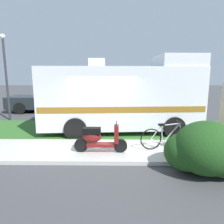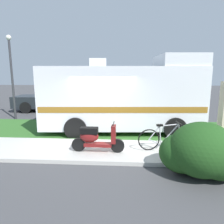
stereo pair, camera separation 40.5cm
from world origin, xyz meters
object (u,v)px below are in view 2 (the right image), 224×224
(scooter, at_px, (96,138))
(bottle_green, at_px, (195,142))
(street_lamp_post, at_px, (11,70))
(motorhome_rv, at_px, (124,96))
(bicycle, at_px, (165,138))
(pickup_truck_near, at_px, (59,97))

(scooter, xyz_separation_m, bottle_green, (3.38, 0.81, -0.34))
(bottle_green, xyz_separation_m, street_lamp_post, (-8.83, 4.25, 2.58))
(street_lamp_post, bearing_deg, motorhome_rv, -18.59)
(motorhome_rv, bearing_deg, bottle_green, -40.07)
(scooter, bearing_deg, bicycle, 8.21)
(bicycle, bearing_deg, street_lamp_post, 148.37)
(scooter, distance_m, bottle_green, 3.49)
(bottle_green, bearing_deg, scooter, -166.54)
(motorhome_rv, relative_size, scooter, 4.09)
(pickup_truck_near, bearing_deg, street_lamp_post, -121.63)
(motorhome_rv, height_order, bottle_green, motorhome_rv)
(bottle_green, bearing_deg, pickup_truck_near, 135.35)
(scooter, relative_size, street_lamp_post, 0.36)
(motorhome_rv, bearing_deg, pickup_truck_near, 133.10)
(bicycle, relative_size, bottle_green, 6.75)
(pickup_truck_near, distance_m, bottle_green, 10.03)
(bicycle, bearing_deg, scooter, -171.79)
(motorhome_rv, height_order, pickup_truck_near, motorhome_rv)
(bicycle, relative_size, pickup_truck_near, 0.35)
(pickup_truck_near, relative_size, street_lamp_post, 1.08)
(scooter, relative_size, bicycle, 0.96)
(bicycle, height_order, bottle_green, bicycle)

